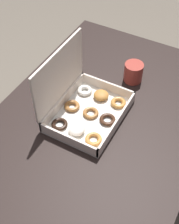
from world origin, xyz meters
TOP-DOWN VIEW (x-y plane):
  - ground_plane at (0.00, 0.00)m, footprint 8.00×8.00m
  - dining_table at (0.00, 0.00)m, footprint 1.15×0.78m
  - donut_box at (-0.01, 0.07)m, footprint 0.32×0.25m
  - coffee_mug at (0.26, -0.02)m, footprint 0.08×0.08m

SIDE VIEW (x-z plane):
  - ground_plane at x=0.00m, z-range 0.00..0.00m
  - dining_table at x=0.00m, z-range 0.25..0.95m
  - coffee_mug at x=0.26m, z-range 0.70..0.79m
  - donut_box at x=-0.01m, z-range 0.62..0.89m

